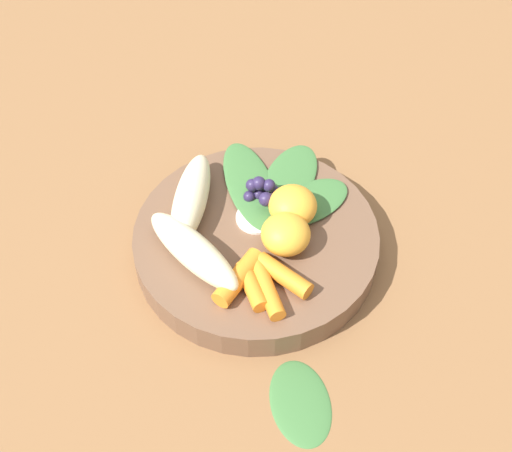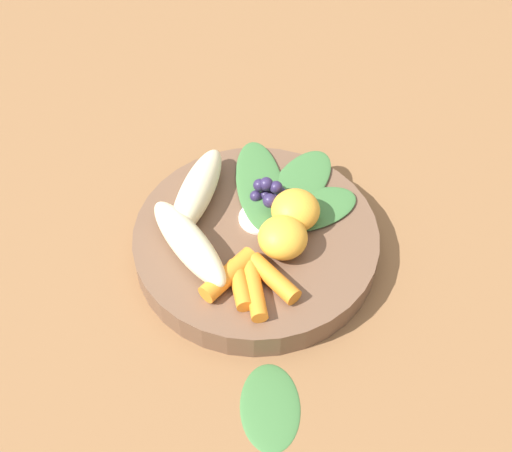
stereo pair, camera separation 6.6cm
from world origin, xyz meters
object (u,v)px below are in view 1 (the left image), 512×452
Objects in this scene: banana_peeled_left at (193,251)px; banana_peeled_right at (191,198)px; bowl at (256,242)px; kale_leaf_stray at (300,402)px; orange_segment_near at (293,206)px.

banana_peeled_left and banana_peeled_right have the same top height.
banana_peeled_right is at bearing -22.31° from bowl.
banana_peeled_right is 1.45× the size of kale_leaf_stray.
banana_peeled_right is at bearing -3.34° from orange_segment_near.
banana_peeled_left is at bearing 33.31° from orange_segment_near.
orange_segment_near is at bearing 170.02° from kale_leaf_stray.
orange_segment_near reaches higher than banana_peeled_left.
bowl is 5.06× the size of orange_segment_near.
kale_leaf_stray is at bearing 93.96° from orange_segment_near.
banana_peeled_left is (0.06, 0.04, 0.03)m from bowl.
bowl is 0.08m from banana_peeled_right.
kale_leaf_stray is at bearing 106.32° from bowl.
orange_segment_near is (-0.10, 0.01, 0.00)m from banana_peeled_right.
orange_segment_near reaches higher than banana_peeled_right.
banana_peeled_left reaches higher than bowl.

